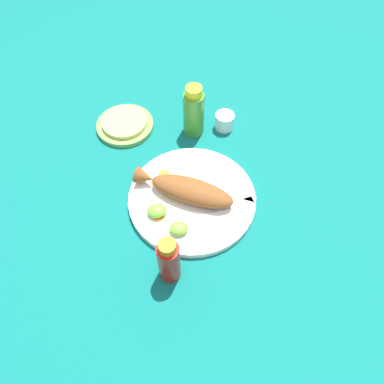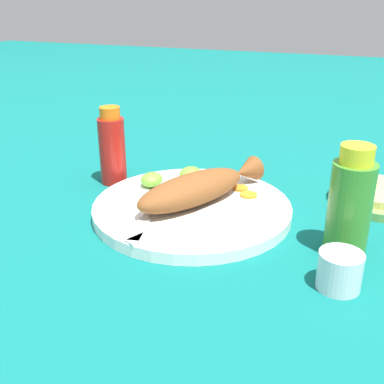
{
  "view_description": "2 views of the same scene",
  "coord_description": "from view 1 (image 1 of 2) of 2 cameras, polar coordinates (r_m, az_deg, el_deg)",
  "views": [
    {
      "loc": [
        -0.08,
        -0.5,
        0.78
      ],
      "look_at": [
        0.0,
        0.0,
        0.04
      ],
      "focal_mm": 35.0,
      "sensor_mm": 36.0,
      "label": 1
    },
    {
      "loc": [
        0.65,
        0.24,
        0.34
      ],
      "look_at": [
        0.0,
        0.0,
        0.04
      ],
      "focal_mm": 45.0,
      "sensor_mm": 36.0,
      "label": 2
    }
  ],
  "objects": [
    {
      "name": "lime_wedge_main",
      "position": [
        0.89,
        -5.37,
        -2.87
      ],
      "size": [
        0.05,
        0.04,
        0.03
      ],
      "primitive_type": "ellipsoid",
      "color": "#6BB233",
      "rests_on": "main_plate"
    },
    {
      "name": "ground_plane",
      "position": [
        0.94,
        0.0,
        -1.31
      ],
      "size": [
        4.0,
        4.0,
        0.0
      ],
      "primitive_type": "plane",
      "color": "#0C605B"
    },
    {
      "name": "lime_wedge_side",
      "position": [
        0.86,
        -2.03,
        -5.58
      ],
      "size": [
        0.04,
        0.04,
        0.02
      ],
      "primitive_type": "ellipsoid",
      "color": "#6BB233",
      "rests_on": "main_plate"
    },
    {
      "name": "tortilla_stack",
      "position": [
        1.1,
        -10.26,
        10.44
      ],
      "size": [
        0.13,
        0.13,
        0.01
      ],
      "primitive_type": "cylinder",
      "color": "#E0C666",
      "rests_on": "tortilla_plate"
    },
    {
      "name": "carrot_slice_mid",
      "position": [
        0.95,
        -5.48,
        1.58
      ],
      "size": [
        0.03,
        0.03,
        0.0
      ],
      "primitive_type": "cylinder",
      "color": "orange",
      "rests_on": "main_plate"
    },
    {
      "name": "salt_cup",
      "position": [
        1.08,
        4.96,
        10.59
      ],
      "size": [
        0.05,
        0.05,
        0.05
      ],
      "color": "silver",
      "rests_on": "ground_plane"
    },
    {
      "name": "carrot_slice_far",
      "position": [
        0.9,
        -6.2,
        -2.75
      ],
      "size": [
        0.02,
        0.02,
        0.0
      ],
      "primitive_type": "cylinder",
      "color": "orange",
      "rests_on": "main_plate"
    },
    {
      "name": "carrot_slice_extra",
      "position": [
        0.89,
        -5.1,
        -3.72
      ],
      "size": [
        0.03,
        0.03,
        0.0
      ],
      "primitive_type": "cylinder",
      "color": "orange",
      "rests_on": "main_plate"
    },
    {
      "name": "main_plate",
      "position": [
        0.93,
        0.0,
        -1.01
      ],
      "size": [
        0.31,
        0.31,
        0.02
      ],
      "primitive_type": "cylinder",
      "color": "white",
      "rests_on": "ground_plane"
    },
    {
      "name": "fork_far",
      "position": [
        0.9,
        4.72,
        -2.59
      ],
      "size": [
        0.18,
        0.05,
        0.0
      ],
      "rotation": [
        0.0,
        0.0,
        6.49
      ],
      "color": "silver",
      "rests_on": "main_plate"
    },
    {
      "name": "tortilla_plate",
      "position": [
        1.11,
        -10.16,
        9.97
      ],
      "size": [
        0.16,
        0.16,
        0.01
      ],
      "primitive_type": "cylinder",
      "color": "#6B9E4C",
      "rests_on": "ground_plane"
    },
    {
      "name": "carrot_slice_near",
      "position": [
        0.96,
        -4.25,
        2.69
      ],
      "size": [
        0.03,
        0.03,
        0.0
      ],
      "primitive_type": "cylinder",
      "color": "orange",
      "rests_on": "main_plate"
    },
    {
      "name": "hot_sauce_bottle_red",
      "position": [
        0.79,
        -3.54,
        -10.38
      ],
      "size": [
        0.05,
        0.05,
        0.14
      ],
      "color": "#B21914",
      "rests_on": "ground_plane"
    },
    {
      "name": "hot_sauce_bottle_green",
      "position": [
        1.03,
        0.26,
        12.14
      ],
      "size": [
        0.06,
        0.06,
        0.15
      ],
      "color": "#3D8428",
      "rests_on": "ground_plane"
    },
    {
      "name": "fork_near",
      "position": [
        0.93,
        4.94,
        0.01
      ],
      "size": [
        0.17,
        0.09,
        0.0
      ],
      "rotation": [
        0.0,
        0.0,
        5.82
      ],
      "color": "silver",
      "rests_on": "main_plate"
    },
    {
      "name": "fried_fish",
      "position": [
        0.9,
        -0.81,
        0.39
      ],
      "size": [
        0.25,
        0.17,
        0.05
      ],
      "rotation": [
        0.0,
        0.0,
        -0.5
      ],
      "color": "brown",
      "rests_on": "main_plate"
    }
  ]
}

